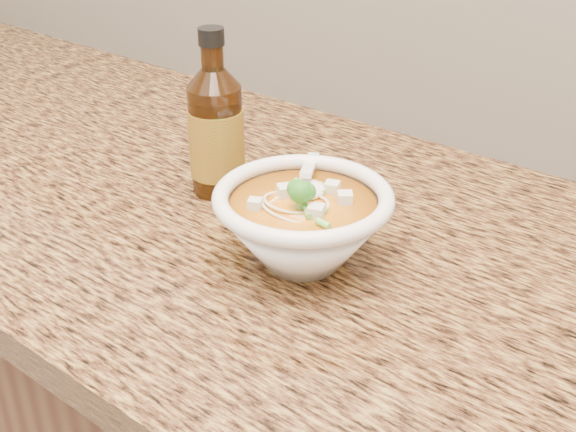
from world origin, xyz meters
The scene contains 3 objects.
counter_slab centered at (0.00, 1.68, 0.88)m, with size 4.00×0.68×0.04m, color olive.
soup_bowl centered at (-0.02, 1.61, 0.94)m, with size 0.19×0.20×0.11m.
hot_sauce_bottle centered at (-0.21, 1.67, 0.98)m, with size 0.07×0.07×0.21m.
Camera 1 is at (0.37, 1.08, 1.33)m, focal length 45.00 mm.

